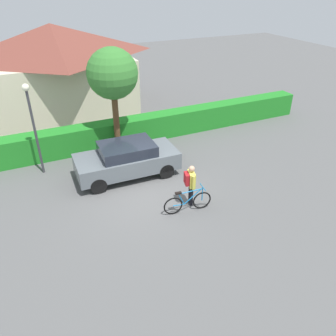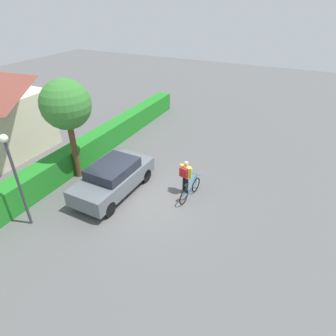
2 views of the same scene
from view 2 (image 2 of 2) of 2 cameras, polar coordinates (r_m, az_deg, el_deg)
ground_plane at (r=12.62m, az=-4.34°, el=-6.07°), size 60.00×60.00×0.00m
hedge_row at (r=14.78m, az=-19.82°, el=0.84°), size 21.65×0.90×1.21m
parked_car_near at (r=12.77m, az=-10.80°, el=-1.87°), size 4.16×1.88×1.45m
bicycle at (r=12.48m, az=4.42°, el=-4.41°), size 1.75×0.50×0.92m
person_rider at (r=12.48m, az=3.48°, el=-1.21°), size 0.43×0.63×1.58m
street_lamp at (r=11.24m, az=-28.42°, el=-0.14°), size 0.28×0.28×3.79m
tree_kerbside at (r=13.28m, az=-19.70°, el=11.69°), size 2.19×2.19×4.72m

